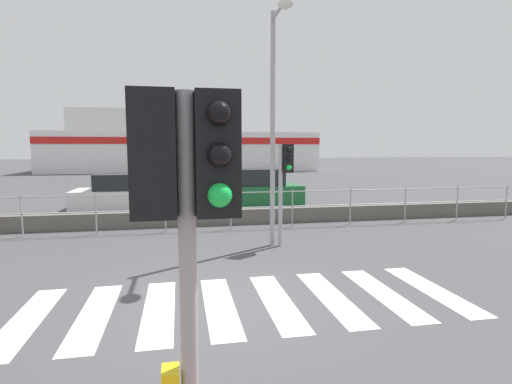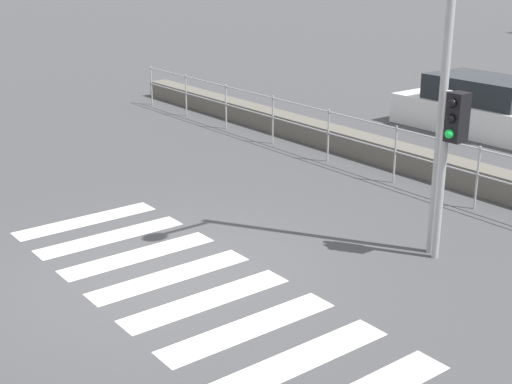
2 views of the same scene
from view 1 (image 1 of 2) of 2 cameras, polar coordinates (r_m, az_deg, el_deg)
The scene contains 10 objects.
ground_plane at distance 6.33m, azimuth -5.58°, elevation -15.87°, with size 160.00×160.00×0.00m, color #424244.
crosswalk at distance 6.39m, azimuth -1.05°, elevation -15.59°, with size 6.75×2.40×0.01m.
seawall at distance 12.54m, azimuth -8.38°, elevation -3.58°, with size 22.84×0.55×0.47m.
harbor_fence at distance 11.60m, azimuth -8.22°, elevation -1.83°, with size 20.60×0.04×1.13m.
traffic_light_near at distance 2.23m, azimuth -9.95°, elevation -1.21°, with size 0.58×0.41×2.70m.
traffic_light_far at distance 9.59m, azimuth 4.19°, elevation 2.93°, with size 0.34×0.32×2.47m.
streetlamp at distance 9.40m, azimuth 2.83°, elevation 13.05°, with size 0.32×1.37×5.52m.
ferry_boat at distance 41.56m, azimuth -11.14°, elevation 6.50°, with size 26.30×7.57×7.75m.
parked_car_white at distance 16.49m, azimuth -17.41°, elevation -0.19°, with size 4.34×1.84×1.37m.
parked_car_green at distance 16.65m, azimuth -0.33°, elevation 0.38°, with size 3.91×1.83×1.51m.
Camera 1 is at (-0.52, -5.84, 2.40)m, focal length 28.00 mm.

